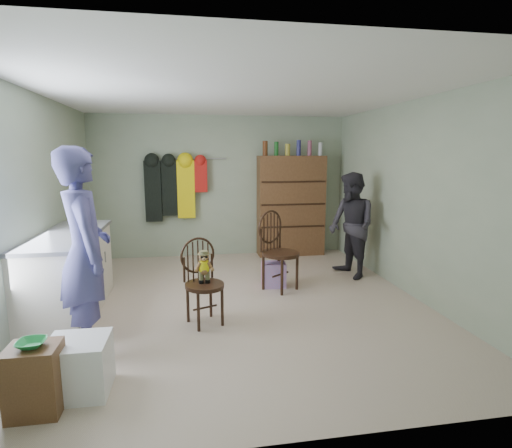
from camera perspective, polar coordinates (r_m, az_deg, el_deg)
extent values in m
plane|color=beige|center=(5.06, -2.46, -11.13)|extent=(5.00, 5.00, 0.00)
plane|color=#9FAD91|center=(7.24, -5.03, 5.34)|extent=(4.50, 0.00, 4.50)
plane|color=#9FAD91|center=(5.01, -29.04, 2.19)|extent=(0.00, 5.00, 5.00)
plane|color=#9FAD91|center=(5.51, 21.38, 3.32)|extent=(0.00, 5.00, 5.00)
plane|color=white|center=(4.78, -2.69, 18.12)|extent=(5.00, 5.00, 0.00)
cube|color=silver|center=(5.07, -25.08, -6.67)|extent=(0.60, 1.80, 0.90)
cube|color=slate|center=(4.97, -25.47, -1.45)|extent=(0.64, 1.86, 0.04)
cylinder|color=#99999E|center=(4.55, -22.85, -7.15)|extent=(0.02, 0.02, 0.14)
cylinder|color=#99999E|center=(5.40, -20.72, -4.42)|extent=(0.02, 0.02, 0.14)
cube|color=brown|center=(3.39, -29.03, -18.88)|extent=(0.35, 0.30, 0.50)
imported|color=green|center=(3.27, -29.43, -14.65)|extent=(0.20, 0.20, 0.05)
cube|color=white|center=(3.51, -23.96, -18.08)|extent=(0.45, 0.43, 0.42)
cylinder|color=black|center=(4.35, -7.36, -8.69)|extent=(0.54, 0.54, 0.04)
cylinder|color=black|center=(4.26, -8.22, -12.39)|extent=(0.03, 0.03, 0.41)
cylinder|color=black|center=(4.36, -4.85, -11.75)|extent=(0.03, 0.03, 0.41)
cylinder|color=black|center=(4.50, -9.71, -11.17)|extent=(0.03, 0.03, 0.41)
cylinder|color=black|center=(4.60, -6.48, -10.61)|extent=(0.03, 0.03, 0.41)
torus|color=black|center=(4.41, -8.34, -4.45)|extent=(0.38, 0.18, 0.40)
cylinder|color=black|center=(4.38, -10.23, -6.48)|extent=(0.03, 0.03, 0.28)
cylinder|color=black|center=(4.50, -6.31, -5.92)|extent=(0.03, 0.03, 0.28)
cylinder|color=#FAF610|center=(4.31, -7.43, -5.98)|extent=(0.11, 0.11, 0.11)
cylinder|color=#475128|center=(4.33, -7.40, -7.33)|extent=(0.07, 0.07, 0.16)
sphere|color=#9E7042|center=(4.28, -7.46, -4.67)|extent=(0.10, 0.10, 0.10)
cylinder|color=#475128|center=(4.27, -7.47, -4.05)|extent=(0.09, 0.09, 0.03)
cube|color=black|center=(4.23, -7.43, -4.73)|extent=(0.07, 0.01, 0.02)
cylinder|color=black|center=(5.38, 3.54, -4.26)|extent=(0.67, 0.67, 0.05)
cylinder|color=black|center=(5.24, 3.73, -7.64)|extent=(0.04, 0.04, 0.48)
cylinder|color=black|center=(5.48, 5.88, -6.90)|extent=(0.04, 0.04, 0.48)
cylinder|color=black|center=(5.44, 1.05, -6.94)|extent=(0.04, 0.04, 0.48)
cylinder|color=black|center=(5.67, 3.24, -6.26)|extent=(0.04, 0.04, 0.48)
torus|color=black|center=(5.43, 2.04, -0.42)|extent=(0.39, 0.30, 0.47)
cylinder|color=black|center=(5.32, 0.75, -2.39)|extent=(0.03, 0.03, 0.32)
cylinder|color=black|center=(5.60, 3.41, -1.79)|extent=(0.03, 0.03, 0.32)
cube|color=pink|center=(5.59, 2.52, -7.22)|extent=(0.34, 0.28, 0.34)
imported|color=#4B4987|center=(3.91, -23.26, -3.76)|extent=(0.67, 0.80, 1.89)
imported|color=#2D2B33|center=(6.07, 13.47, -0.20)|extent=(0.73, 0.86, 1.57)
cube|color=brown|center=(7.29, 4.99, 2.60)|extent=(1.20, 0.38, 1.80)
cube|color=black|center=(7.16, 5.33, -0.37)|extent=(1.16, 0.02, 0.03)
cube|color=black|center=(7.10, 5.39, 2.81)|extent=(1.16, 0.02, 0.03)
cube|color=black|center=(7.06, 5.44, 6.03)|extent=(1.16, 0.02, 0.03)
cylinder|color=#592D14|center=(7.02, 1.31, 10.75)|extent=(0.09, 0.09, 0.25)
cylinder|color=#19591E|center=(7.06, 2.93, 10.69)|extent=(0.07, 0.07, 0.24)
cylinder|color=#A59933|center=(7.11, 4.53, 10.52)|extent=(0.09, 0.09, 0.20)
cylinder|color=navy|center=(7.16, 6.11, 10.76)|extent=(0.08, 0.08, 0.27)
cylinder|color=#8C3F59|center=(7.22, 7.67, 10.69)|extent=(0.07, 0.07, 0.26)
cylinder|color=#B2B2B7|center=(7.28, 9.19, 10.51)|extent=(0.07, 0.07, 0.23)
cylinder|color=#99999E|center=(7.14, -8.30, 9.23)|extent=(1.00, 0.02, 0.02)
cube|color=black|center=(7.12, -14.48, 4.55)|extent=(0.28, 0.10, 1.05)
cube|color=black|center=(7.10, -12.24, 5.03)|extent=(0.26, 0.10, 0.95)
cube|color=yellow|center=(7.10, -9.96, 4.90)|extent=(0.30, 0.10, 1.00)
cube|color=red|center=(7.09, -7.90, 6.77)|extent=(0.22, 0.10, 0.55)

